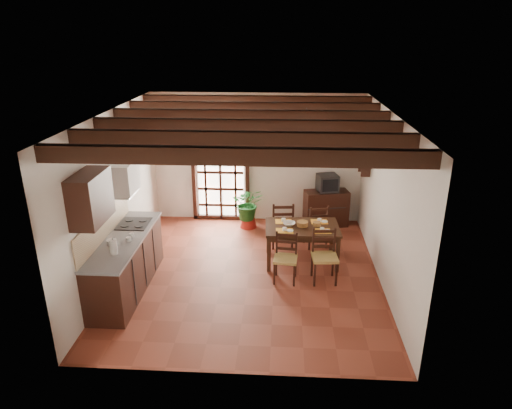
# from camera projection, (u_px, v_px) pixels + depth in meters

# --- Properties ---
(ground_plane) EXTENTS (5.00, 5.00, 0.00)m
(ground_plane) POSITION_uv_depth(u_px,v_px,m) (249.00, 274.00, 8.01)
(ground_plane) COLOR brown
(room_shell) EXTENTS (4.52, 5.02, 2.81)m
(room_shell) POSITION_uv_depth(u_px,v_px,m) (248.00, 175.00, 7.36)
(room_shell) COLOR silver
(room_shell) RESTS_ON ground_plane
(ceiling_beams) EXTENTS (4.50, 4.34, 0.20)m
(ceiling_beams) POSITION_uv_depth(u_px,v_px,m) (248.00, 121.00, 7.04)
(ceiling_beams) COLOR black
(ceiling_beams) RESTS_ON room_shell
(french_door) EXTENTS (1.26, 0.11, 2.32)m
(french_door) POSITION_uv_depth(u_px,v_px,m) (220.00, 169.00, 9.91)
(french_door) COLOR white
(french_door) RESTS_ON ground_plane
(kitchen_counter) EXTENTS (0.64, 2.25, 1.38)m
(kitchen_counter) POSITION_uv_depth(u_px,v_px,m) (126.00, 263.00, 7.39)
(kitchen_counter) COLOR black
(kitchen_counter) RESTS_ON ground_plane
(upper_cabinet) EXTENTS (0.35, 0.80, 0.70)m
(upper_cabinet) POSITION_uv_depth(u_px,v_px,m) (90.00, 198.00, 6.25)
(upper_cabinet) COLOR black
(upper_cabinet) RESTS_ON room_shell
(range_hood) EXTENTS (0.38, 0.60, 0.54)m
(range_hood) POSITION_uv_depth(u_px,v_px,m) (123.00, 178.00, 7.45)
(range_hood) COLOR white
(range_hood) RESTS_ON room_shell
(counter_items) EXTENTS (0.50, 1.43, 0.25)m
(counter_items) POSITION_uv_depth(u_px,v_px,m) (125.00, 233.00, 7.30)
(counter_items) COLOR black
(counter_items) RESTS_ON kitchen_counter
(dining_table) EXTENTS (1.35, 0.90, 0.71)m
(dining_table) POSITION_uv_depth(u_px,v_px,m) (302.00, 231.00, 8.20)
(dining_table) COLOR #311B10
(dining_table) RESTS_ON ground_plane
(chair_near_left) EXTENTS (0.42, 0.40, 0.84)m
(chair_near_left) POSITION_uv_depth(u_px,v_px,m) (285.00, 266.00, 7.71)
(chair_near_left) COLOR tan
(chair_near_left) RESTS_ON ground_plane
(chair_near_right) EXTENTS (0.45, 0.43, 0.91)m
(chair_near_right) POSITION_uv_depth(u_px,v_px,m) (324.00, 266.00, 7.69)
(chair_near_right) COLOR tan
(chair_near_right) RESTS_ON ground_plane
(chair_far_left) EXTENTS (0.47, 0.45, 0.94)m
(chair_far_left) POSITION_uv_depth(u_px,v_px,m) (282.00, 232.00, 8.94)
(chair_far_left) COLOR tan
(chair_far_left) RESTS_ON ground_plane
(chair_far_right) EXTENTS (0.50, 0.49, 0.89)m
(chair_far_right) POSITION_uv_depth(u_px,v_px,m) (316.00, 233.00, 8.94)
(chair_far_right) COLOR tan
(chair_far_right) RESTS_ON ground_plane
(table_setting) EXTENTS (0.96, 0.64, 0.09)m
(table_setting) POSITION_uv_depth(u_px,v_px,m) (302.00, 227.00, 8.17)
(table_setting) COLOR gold
(table_setting) RESTS_ON dining_table
(table_bowl) EXTENTS (0.23, 0.23, 0.05)m
(table_bowl) POSITION_uv_depth(u_px,v_px,m) (289.00, 224.00, 8.20)
(table_bowl) COLOR white
(table_bowl) RESTS_ON dining_table
(sideboard) EXTENTS (0.99, 0.60, 0.78)m
(sideboard) POSITION_uv_depth(u_px,v_px,m) (326.00, 208.00, 9.86)
(sideboard) COLOR black
(sideboard) RESTS_ON ground_plane
(crt_tv) EXTENTS (0.49, 0.46, 0.35)m
(crt_tv) POSITION_uv_depth(u_px,v_px,m) (327.00, 183.00, 9.64)
(crt_tv) COLOR black
(crt_tv) RESTS_ON sideboard
(fuse_box) EXTENTS (0.25, 0.03, 0.32)m
(fuse_box) POSITION_uv_depth(u_px,v_px,m) (328.00, 144.00, 9.61)
(fuse_box) COLOR white
(fuse_box) RESTS_ON room_shell
(plant_pot) EXTENTS (0.37, 0.37, 0.22)m
(plant_pot) POSITION_uv_depth(u_px,v_px,m) (248.00, 222.00, 9.86)
(plant_pot) COLOR maroon
(plant_pot) RESTS_ON ground_plane
(potted_plant) EXTENTS (1.81, 1.59, 1.89)m
(potted_plant) POSITION_uv_depth(u_px,v_px,m) (248.00, 202.00, 9.70)
(potted_plant) COLOR #144C19
(potted_plant) RESTS_ON ground_plane
(wall_shelf) EXTENTS (0.20, 0.42, 0.20)m
(wall_shelf) POSITION_uv_depth(u_px,v_px,m) (365.00, 167.00, 8.84)
(wall_shelf) COLOR black
(wall_shelf) RESTS_ON room_shell
(shelf_vase) EXTENTS (0.15, 0.15, 0.15)m
(shelf_vase) POSITION_uv_depth(u_px,v_px,m) (365.00, 160.00, 8.79)
(shelf_vase) COLOR #B2BFB2
(shelf_vase) RESTS_ON wall_shelf
(shelf_flowers) EXTENTS (0.14, 0.14, 0.36)m
(shelf_flowers) POSITION_uv_depth(u_px,v_px,m) (366.00, 150.00, 8.71)
(shelf_flowers) COLOR gold
(shelf_flowers) RESTS_ON shelf_vase
(framed_picture) EXTENTS (0.03, 0.32, 0.32)m
(framed_picture) POSITION_uv_depth(u_px,v_px,m) (371.00, 140.00, 8.64)
(framed_picture) COLOR brown
(framed_picture) RESTS_ON room_shell
(pendant_lamp) EXTENTS (0.36, 0.36, 0.84)m
(pendant_lamp) POSITION_uv_depth(u_px,v_px,m) (305.00, 151.00, 7.77)
(pendant_lamp) COLOR black
(pendant_lamp) RESTS_ON room_shell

